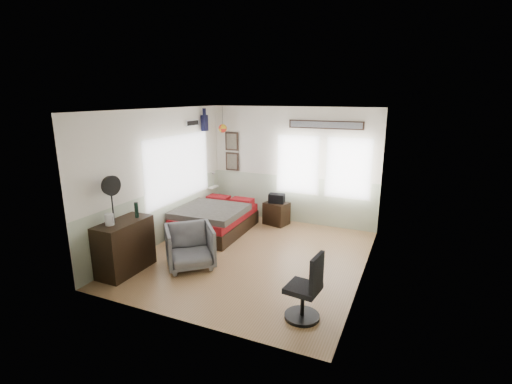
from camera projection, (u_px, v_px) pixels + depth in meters
ground_plane at (252, 257)px, 6.96m from camera, size 4.00×4.50×0.01m
room_shell at (252, 170)px, 6.75m from camera, size 4.02×4.52×2.71m
wall_decor at (244, 133)px, 8.60m from camera, size 3.55×1.32×1.44m
bed at (215, 219)px, 8.17m from camera, size 1.41×1.91×0.60m
dresser at (125, 247)px, 6.28m from camera, size 0.48×1.00×0.90m
armchair at (190, 247)px, 6.48m from camera, size 1.13×1.13×0.74m
nightstand at (276, 213)px, 8.68m from camera, size 0.60×0.53×0.52m
task_chair at (306, 293)px, 4.92m from camera, size 0.48×0.48×0.96m
kettle at (109, 220)px, 5.97m from camera, size 0.16×0.14×0.19m
bottle at (136, 210)px, 6.34m from camera, size 0.07×0.07×0.27m
stand_fan at (111, 186)px, 5.94m from camera, size 0.12×0.33×0.80m
black_bag at (277, 198)px, 8.59m from camera, size 0.38×0.27×0.21m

